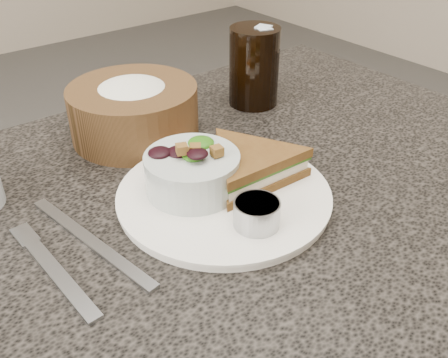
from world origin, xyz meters
name	(u,v)px	position (x,y,z in m)	size (l,w,h in m)	color
dinner_plate	(224,196)	(0.00, -0.01, 0.76)	(0.26, 0.26, 0.01)	white
sandwich	(252,166)	(0.04, -0.01, 0.78)	(0.15, 0.15, 0.04)	brown
salad_bowl	(192,166)	(-0.03, 0.02, 0.79)	(0.12, 0.12, 0.07)	#B1BAB5
dressing_ramekin	(257,214)	(-0.02, -0.08, 0.78)	(0.05, 0.05, 0.03)	#999B9F
orange_wedge	(195,157)	(0.00, 0.06, 0.78)	(0.07, 0.07, 0.03)	orange
fork	(57,274)	(-0.22, -0.01, 0.75)	(0.02, 0.16, 0.00)	#B0B2B8
knife	(91,241)	(-0.17, 0.02, 0.75)	(0.01, 0.21, 0.00)	#A5A7AB
bread_basket	(133,103)	(0.00, 0.20, 0.80)	(0.19, 0.19, 0.11)	brown
cola_glass	(254,63)	(0.21, 0.18, 0.82)	(0.08, 0.08, 0.14)	black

